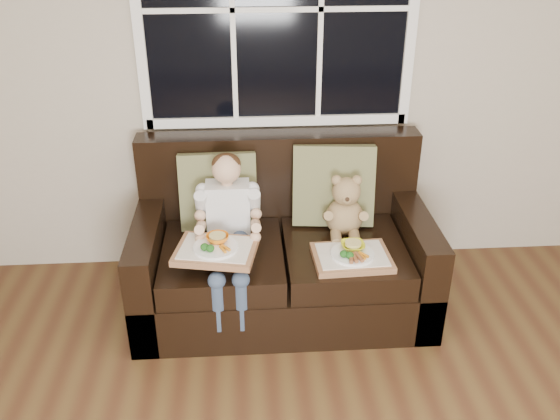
{
  "coord_description": "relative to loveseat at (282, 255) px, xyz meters",
  "views": [
    {
      "loc": [
        -0.51,
        -0.99,
        2.21
      ],
      "look_at": [
        -0.31,
        1.85,
        0.7
      ],
      "focal_mm": 38.0,
      "sensor_mm": 36.0,
      "label": 1
    }
  ],
  "objects": [
    {
      "name": "room_walls",
      "position": [
        0.29,
        -2.02,
        1.28
      ],
      "size": [
        4.52,
        5.02,
        2.71
      ],
      "color": "#C0B39F",
      "rests_on": "ground"
    },
    {
      "name": "window_back",
      "position": [
        -0.0,
        0.46,
        1.34
      ],
      "size": [
        1.62,
        0.04,
        1.37
      ],
      "color": "black",
      "rests_on": "room_walls"
    },
    {
      "name": "loveseat",
      "position": [
        0.0,
        0.0,
        0.0
      ],
      "size": [
        1.7,
        0.92,
        0.96
      ],
      "color": "black",
      "rests_on": "ground"
    },
    {
      "name": "pillow_left",
      "position": [
        -0.37,
        0.15,
        0.37
      ],
      "size": [
        0.46,
        0.22,
        0.47
      ],
      "rotation": [
        -0.21,
        0.0,
        0.04
      ],
      "color": "olive",
      "rests_on": "loveseat"
    },
    {
      "name": "pillow_right",
      "position": [
        0.32,
        0.15,
        0.38
      ],
      "size": [
        0.5,
        0.26,
        0.5
      ],
      "rotation": [
        -0.21,
        0.0,
        -0.1
      ],
      "color": "olive",
      "rests_on": "loveseat"
    },
    {
      "name": "child",
      "position": [
        -0.31,
        -0.12,
        0.32
      ],
      "size": [
        0.36,
        0.59,
        0.81
      ],
      "color": "white",
      "rests_on": "loveseat"
    },
    {
      "name": "teddy_bear",
      "position": [
        0.37,
        -0.0,
        0.29
      ],
      "size": [
        0.24,
        0.3,
        0.39
      ],
      "rotation": [
        0.0,
        0.0,
        -0.09
      ],
      "color": "#A28756",
      "rests_on": "loveseat"
    },
    {
      "name": "tray_left",
      "position": [
        -0.37,
        -0.34,
        0.27
      ],
      "size": [
        0.47,
        0.39,
        0.09
      ],
      "rotation": [
        0.0,
        0.0,
        -0.2
      ],
      "color": "#AC714D",
      "rests_on": "child"
    },
    {
      "name": "tray_right",
      "position": [
        0.36,
        -0.3,
        0.17
      ],
      "size": [
        0.43,
        0.34,
        0.1
      ],
      "rotation": [
        0.0,
        0.0,
        0.04
      ],
      "color": "#AC714D",
      "rests_on": "loveseat"
    }
  ]
}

